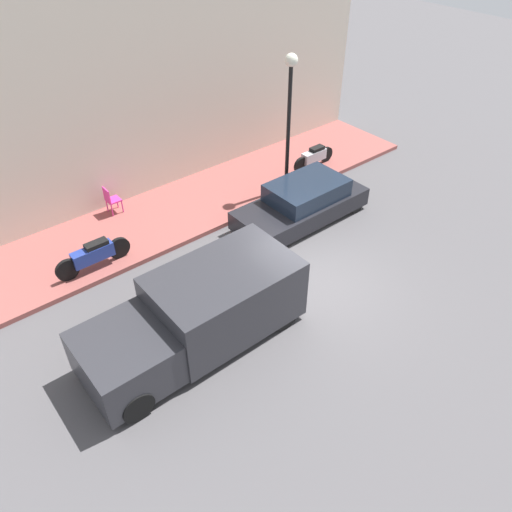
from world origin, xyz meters
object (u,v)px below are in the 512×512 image
Objects in this scene: streetlamp at (290,99)px; cafe_chair at (111,199)px; delivery_van at (196,314)px; scooter_silver at (314,156)px; motorcycle_blue at (93,255)px; parked_car at (303,203)px.

streetlamp is 6.14m from cafe_chair.
streetlamp reaches higher than delivery_van.
scooter_silver is 0.87× the size of motorcycle_blue.
motorcycle_blue is (-0.34, 8.42, 0.04)m from scooter_silver.
parked_car reaches higher than cafe_chair.
parked_car is 4.81× the size of cafe_chair.
scooter_silver is at bearing -104.78° from cafe_chair.
parked_car is 5.81m from cafe_chair.
streetlamp reaches higher than cafe_chair.
motorcycle_blue is 7.15m from streetlamp.
motorcycle_blue is at bearing 92.30° from scooter_silver.
delivery_van is at bearing 118.20° from scooter_silver.
streetlamp is (-0.51, 1.77, 2.65)m from scooter_silver.
motorcycle_blue reaches higher than scooter_silver.
scooter_silver is at bearing -61.80° from delivery_van.
cafe_chair is (1.81, 6.85, 0.10)m from scooter_silver.
delivery_van is 3.87m from motorcycle_blue.
cafe_chair is (2.15, -1.57, 0.06)m from motorcycle_blue.
parked_car is 0.83× the size of delivery_van.
scooter_silver is at bearing -87.70° from motorcycle_blue.
parked_car is 6.19m from motorcycle_blue.
parked_car is 5.67m from delivery_van.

